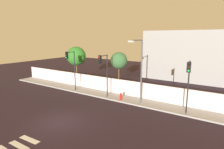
% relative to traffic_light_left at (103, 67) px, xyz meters
% --- Properties ---
extents(ground_plane, '(80.00, 80.00, 0.00)m').
position_rel_traffic_light_left_xyz_m(ground_plane, '(0.50, -6.87, -3.79)').
color(ground_plane, black).
extents(sidewalk, '(36.00, 2.40, 0.15)m').
position_rel_traffic_light_left_xyz_m(sidewalk, '(0.50, 1.33, -3.71)').
color(sidewalk, '#9A9A9A').
rests_on(sidewalk, ground).
extents(perimeter_wall, '(36.00, 0.18, 1.80)m').
position_rel_traffic_light_left_xyz_m(perimeter_wall, '(0.50, 2.62, -2.74)').
color(perimeter_wall, silver).
rests_on(perimeter_wall, sidewalk).
extents(crosswalk_marking, '(2.12, 3.05, 0.01)m').
position_rel_traffic_light_left_xyz_m(crosswalk_marking, '(0.91, -11.40, -3.78)').
color(crosswalk_marking, silver).
rests_on(crosswalk_marking, ground).
extents(traffic_light_left, '(0.35, 1.55, 5.00)m').
position_rel_traffic_light_left_xyz_m(traffic_light_left, '(0.00, 0.00, 0.00)').
color(traffic_light_left, black).
rests_on(traffic_light_left, sidewalk).
extents(traffic_light_center, '(0.37, 1.15, 4.91)m').
position_rel_traffic_light_left_xyz_m(traffic_light_center, '(9.08, 0.20, -0.08)').
color(traffic_light_center, black).
rests_on(traffic_light_center, sidewalk).
extents(traffic_light_right, '(0.40, 1.39, 5.16)m').
position_rel_traffic_light_left_xyz_m(traffic_light_right, '(-5.25, 0.09, 0.10)').
color(traffic_light_right, black).
rests_on(traffic_light_right, sidewalk).
extents(street_lamp_curbside, '(0.62, 2.18, 6.71)m').
position_rel_traffic_light_left_xyz_m(street_lamp_curbside, '(4.22, 0.58, 0.36)').
color(street_lamp_curbside, '#4C4C51').
rests_on(street_lamp_curbside, sidewalk).
extents(fire_hydrant, '(0.44, 0.26, 0.81)m').
position_rel_traffic_light_left_xyz_m(fire_hydrant, '(2.01, 0.54, -3.20)').
color(fire_hydrant, red).
rests_on(fire_hydrant, sidewalk).
extents(roadside_tree_leftmost, '(2.87, 2.87, 5.66)m').
position_rel_traffic_light_left_xyz_m(roadside_tree_leftmost, '(-8.17, 4.11, 0.42)').
color(roadside_tree_leftmost, brown).
rests_on(roadside_tree_leftmost, ground).
extents(roadside_tree_midleft, '(2.19, 2.19, 5.18)m').
position_rel_traffic_light_left_xyz_m(roadside_tree_midleft, '(-0.52, 4.11, 0.28)').
color(roadside_tree_midleft, brown).
rests_on(roadside_tree_midleft, ground).
extents(low_building_distant, '(15.60, 6.00, 8.11)m').
position_rel_traffic_light_left_xyz_m(low_building_distant, '(6.17, 16.62, 0.27)').
color(low_building_distant, '#9B9B9B').
rests_on(low_building_distant, ground).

